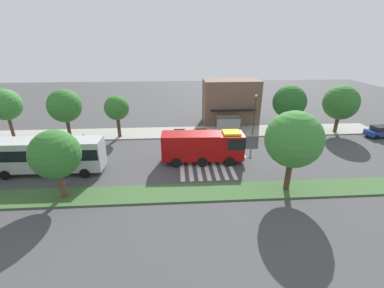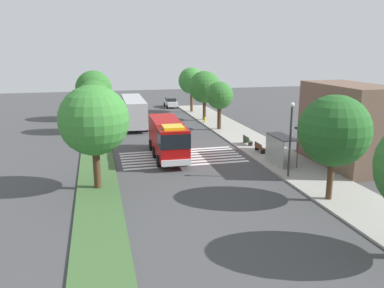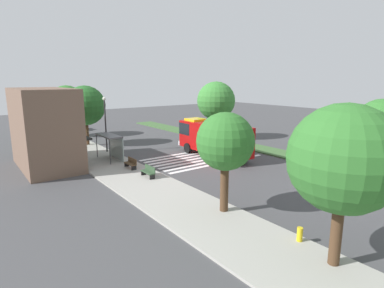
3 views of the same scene
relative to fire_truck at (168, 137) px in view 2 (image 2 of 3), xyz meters
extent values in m
plane|color=#424244|center=(-2.66, 1.30, -2.02)|extent=(120.00, 120.00, 0.00)
cube|color=#9E9B93|center=(-2.66, 10.09, -1.95)|extent=(60.00, 4.87, 0.14)
cube|color=#3D6033|center=(-2.66, -6.54, -1.95)|extent=(60.00, 3.00, 0.14)
cube|color=silver|center=(-2.72, 1.30, -2.02)|extent=(0.45, 11.42, 0.01)
cube|color=silver|center=(-1.82, 1.30, -2.02)|extent=(0.45, 11.42, 0.01)
cube|color=silver|center=(-0.92, 1.30, -2.02)|extent=(0.45, 11.42, 0.01)
cube|color=silver|center=(-0.02, 1.30, -2.02)|extent=(0.45, 11.42, 0.01)
cube|color=silver|center=(0.88, 1.30, -2.02)|extent=(0.45, 11.42, 0.01)
cube|color=silver|center=(1.78, 1.30, -2.02)|extent=(0.45, 11.42, 0.01)
cube|color=silver|center=(2.68, 1.30, -2.02)|extent=(0.45, 11.42, 0.01)
cube|color=#A50C0C|center=(2.87, -0.08, -0.04)|extent=(2.82, 2.59, 2.87)
cube|color=#A50C0C|center=(-1.71, 0.05, -0.01)|extent=(6.49, 2.69, 2.93)
cube|color=black|center=(3.29, -0.09, 0.54)|extent=(2.05, 2.60, 1.26)
cube|color=silver|center=(4.35, -0.12, -1.22)|extent=(0.31, 2.53, 0.50)
cube|color=yellow|center=(2.87, -0.08, 1.52)|extent=(1.97, 1.82, 0.24)
cylinder|color=black|center=(2.63, 1.19, -1.47)|extent=(1.11, 0.33, 1.10)
cylinder|color=black|center=(2.57, -1.33, -1.47)|extent=(1.11, 0.33, 1.10)
cylinder|color=black|center=(-3.28, 1.35, -1.47)|extent=(1.11, 0.33, 1.10)
cylinder|color=black|center=(-3.35, -1.17, -1.47)|extent=(1.11, 0.33, 1.10)
cylinder|color=black|center=(-0.39, 1.27, -1.47)|extent=(1.11, 0.33, 1.10)
cylinder|color=black|center=(-0.46, -1.25, -1.47)|extent=(1.11, 0.33, 1.10)
cube|color=silver|center=(-32.40, 6.45, -1.33)|extent=(4.31, 1.79, 0.74)
cube|color=black|center=(-32.61, 6.45, -0.67)|extent=(2.42, 1.57, 0.59)
cylinder|color=black|center=(-30.98, 7.34, -1.70)|extent=(0.64, 0.22, 0.64)
cylinder|color=black|center=(-30.97, 5.57, -1.70)|extent=(0.64, 0.22, 0.64)
cylinder|color=black|center=(-33.82, 7.33, -1.70)|extent=(0.64, 0.22, 0.64)
cylinder|color=black|center=(-33.81, 5.56, -1.70)|extent=(0.64, 0.22, 0.64)
cube|color=#B2B2B7|center=(-16.68, -1.55, 0.08)|extent=(11.32, 2.73, 3.20)
cube|color=black|center=(-16.68, -1.55, 0.46)|extent=(11.10, 2.78, 1.15)
cylinder|color=black|center=(-20.65, -2.76, -1.52)|extent=(1.00, 0.32, 1.00)
cylinder|color=black|center=(-20.60, -0.21, -1.52)|extent=(1.00, 0.32, 1.00)
cylinder|color=black|center=(-12.75, -2.89, -1.52)|extent=(1.00, 0.32, 1.00)
cylinder|color=black|center=(-12.71, -0.34, -1.52)|extent=(1.00, 0.32, 1.00)
cube|color=#4C4C51|center=(4.40, 9.36, 0.52)|extent=(3.50, 1.40, 0.12)
cube|color=#8C9E99|center=(4.40, 8.70, -0.68)|extent=(3.50, 0.08, 2.40)
cylinder|color=#333338|center=(2.70, 10.01, -0.68)|extent=(0.08, 0.08, 2.40)
cylinder|color=#333338|center=(6.10, 10.01, -0.68)|extent=(0.08, 0.08, 2.40)
cube|color=#4C3823|center=(0.40, 9.11, -1.47)|extent=(1.60, 0.50, 0.08)
cube|color=#4C3823|center=(0.40, 8.89, -1.21)|extent=(1.60, 0.06, 0.45)
cube|color=black|center=(-0.32, 9.11, -1.70)|extent=(0.08, 0.45, 0.37)
cube|color=black|center=(1.12, 9.11, -1.70)|extent=(0.08, 0.45, 0.37)
cube|color=#2D472D|center=(-2.82, 9.11, -1.47)|extent=(1.60, 0.50, 0.08)
cube|color=#2D472D|center=(-2.82, 8.89, -1.21)|extent=(1.60, 0.06, 0.45)
cube|color=black|center=(-3.54, 9.11, -1.70)|extent=(0.08, 0.45, 0.37)
cube|color=black|center=(-2.10, 9.11, -1.70)|extent=(0.08, 0.45, 0.37)
cylinder|color=#2D2D30|center=(7.96, 8.25, 0.90)|extent=(0.16, 0.16, 5.56)
sphere|color=white|center=(7.96, 8.25, 3.86)|extent=(0.36, 0.36, 0.36)
cube|color=brown|center=(5.81, 14.76, 1.54)|extent=(8.96, 4.48, 7.13)
cube|color=black|center=(5.81, 12.12, 0.78)|extent=(7.17, 0.80, 0.16)
cylinder|color=#513823|center=(-26.03, 8.65, -0.15)|extent=(0.44, 0.44, 3.47)
sphere|color=#387F33|center=(-26.03, 8.65, 3.05)|extent=(4.18, 4.18, 4.18)
cylinder|color=#47301E|center=(-18.35, 8.65, -0.35)|extent=(0.48, 0.48, 3.07)
sphere|color=#2D6B28|center=(-18.35, 8.65, 2.76)|extent=(4.49, 4.49, 4.49)
cylinder|color=#47301E|center=(-11.40, 8.65, -0.35)|extent=(0.49, 0.49, 3.06)
sphere|color=#2D6B28|center=(-11.40, 8.65, 2.37)|extent=(3.40, 3.40, 3.40)
cylinder|color=#47301E|center=(13.02, 8.65, -0.35)|extent=(0.41, 0.41, 3.07)
sphere|color=#235B23|center=(13.02, 8.65, 2.84)|extent=(4.70, 4.70, 4.70)
cylinder|color=#513823|center=(-22.69, -6.54, -0.60)|extent=(0.37, 0.37, 2.57)
sphere|color=#2D6B28|center=(-22.69, -6.54, 2.47)|extent=(5.12, 5.12, 5.12)
cylinder|color=#513823|center=(-13.44, -6.54, -0.52)|extent=(0.48, 0.48, 2.72)
sphere|color=#2D6B28|center=(-13.44, -6.54, 2.29)|extent=(4.16, 4.16, 4.16)
cylinder|color=#47301E|center=(6.94, -6.54, -0.26)|extent=(0.53, 0.53, 3.25)
sphere|color=#387F33|center=(6.94, -6.54, 3.12)|extent=(5.01, 5.01, 5.01)
cylinder|color=gold|center=(-16.32, 8.15, -1.53)|extent=(0.28, 0.28, 0.70)
camera|label=1|loc=(-3.30, -27.05, 11.31)|focal=24.32mm
camera|label=2|loc=(35.03, -6.33, 8.05)|focal=36.64mm
camera|label=3|loc=(-24.48, 20.78, 5.87)|focal=29.37mm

